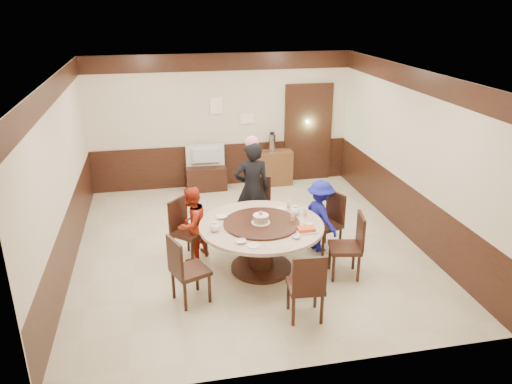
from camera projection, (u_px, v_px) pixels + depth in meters
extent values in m
plane|color=beige|center=(248.00, 245.00, 8.27)|extent=(6.00, 6.00, 0.00)
plane|color=silver|center=(247.00, 74.00, 7.25)|extent=(6.00, 6.00, 0.00)
cube|color=beige|center=(221.00, 121.00, 10.50)|extent=(5.50, 0.04, 2.80)
cube|color=beige|center=(302.00, 257.00, 5.02)|extent=(5.50, 0.04, 2.80)
cube|color=beige|center=(62.00, 177.00, 7.25)|extent=(0.04, 6.00, 2.80)
cube|color=beige|center=(410.00, 155.00, 8.27)|extent=(0.04, 6.00, 2.80)
cube|color=black|center=(248.00, 221.00, 8.11)|extent=(5.50, 6.00, 0.90)
cube|color=black|center=(247.00, 86.00, 7.31)|extent=(5.50, 6.00, 0.35)
cube|color=black|center=(308.00, 134.00, 10.93)|extent=(1.05, 0.08, 2.18)
cube|color=#87D08D|center=(308.00, 133.00, 10.95)|extent=(0.88, 0.02, 2.05)
cylinder|color=black|center=(261.00, 267.00, 7.55)|extent=(0.91, 0.91, 0.06)
cylinder|color=black|center=(261.00, 248.00, 7.43)|extent=(0.37, 0.37, 0.65)
cylinder|color=#C3A38E|center=(261.00, 226.00, 7.30)|extent=(1.83, 1.83, 0.05)
cylinder|color=black|center=(261.00, 223.00, 7.28)|extent=(1.12, 1.12, 0.03)
cube|color=black|center=(325.00, 225.00, 7.96)|extent=(0.57, 0.57, 0.06)
cube|color=black|center=(336.00, 207.00, 7.97)|extent=(0.19, 0.40, 0.50)
cube|color=black|center=(324.00, 239.00, 8.05)|extent=(0.36, 0.36, 0.42)
cube|color=black|center=(257.00, 209.00, 8.57)|extent=(0.56, 0.56, 0.06)
cube|color=black|center=(259.00, 190.00, 8.67)|extent=(0.41, 0.17, 0.50)
cube|color=black|center=(257.00, 221.00, 8.66)|extent=(0.36, 0.36, 0.42)
cube|color=black|center=(189.00, 232.00, 7.71)|extent=(0.62, 0.62, 0.06)
cube|color=black|center=(178.00, 214.00, 7.71)|extent=(0.31, 0.34, 0.50)
cube|color=black|center=(190.00, 246.00, 7.79)|extent=(0.36, 0.36, 0.42)
cube|color=black|center=(191.00, 271.00, 6.62)|extent=(0.57, 0.57, 0.06)
cube|color=black|center=(175.00, 257.00, 6.42)|extent=(0.20, 0.40, 0.50)
cube|color=black|center=(191.00, 287.00, 6.71)|extent=(0.36, 0.36, 0.42)
cube|color=black|center=(305.00, 286.00, 6.28)|extent=(0.48, 0.48, 0.06)
cube|color=black|center=(310.00, 276.00, 5.99)|extent=(0.42, 0.08, 0.50)
cube|color=black|center=(305.00, 302.00, 6.37)|extent=(0.36, 0.36, 0.42)
cube|color=black|center=(345.00, 248.00, 7.23)|extent=(0.52, 0.52, 0.06)
cube|color=black|center=(361.00, 231.00, 7.14)|extent=(0.12, 0.42, 0.50)
cube|color=black|center=(344.00, 262.00, 7.32)|extent=(0.36, 0.36, 0.42)
imported|color=black|center=(252.00, 189.00, 8.39)|extent=(0.61, 0.40, 1.66)
imported|color=#AB2C16|center=(192.00, 224.00, 7.65)|extent=(0.72, 0.73, 1.19)
imported|color=#181A9C|center=(320.00, 216.00, 7.94)|extent=(0.65, 0.86, 1.19)
cylinder|color=white|center=(261.00, 222.00, 7.25)|extent=(0.28, 0.28, 0.01)
cylinder|color=tan|center=(261.00, 219.00, 7.23)|extent=(0.22, 0.22, 0.10)
cylinder|color=white|center=(261.00, 215.00, 7.21)|extent=(0.22, 0.22, 0.01)
sphere|color=pink|center=(261.00, 213.00, 7.20)|extent=(0.06, 0.06, 0.06)
ellipsoid|color=white|center=(215.00, 227.00, 7.04)|extent=(0.17, 0.15, 0.13)
ellipsoid|color=white|center=(295.00, 211.00, 7.59)|extent=(0.17, 0.15, 0.13)
imported|color=white|center=(222.00, 217.00, 7.47)|extent=(0.16, 0.16, 0.04)
imported|color=white|center=(296.00, 237.00, 6.85)|extent=(0.12, 0.12, 0.04)
imported|color=white|center=(241.00, 241.00, 6.73)|extent=(0.15, 0.15, 0.04)
imported|color=white|center=(309.00, 224.00, 7.23)|extent=(0.15, 0.15, 0.05)
cylinder|color=white|center=(253.00, 245.00, 6.65)|extent=(0.18, 0.18, 0.01)
cylinder|color=white|center=(283.00, 208.00, 7.83)|extent=(0.18, 0.18, 0.01)
cube|color=white|center=(306.00, 231.00, 7.05)|extent=(0.30, 0.20, 0.02)
cube|color=#EA481A|center=(306.00, 229.00, 7.04)|extent=(0.24, 0.15, 0.04)
cylinder|color=white|center=(293.00, 217.00, 7.32)|extent=(0.06, 0.06, 0.16)
cylinder|color=white|center=(305.00, 213.00, 7.46)|extent=(0.06, 0.06, 0.16)
cylinder|color=white|center=(288.00, 205.00, 7.73)|extent=(0.06, 0.06, 0.16)
cube|color=black|center=(206.00, 178.00, 10.62)|extent=(0.85, 0.45, 0.50)
imported|color=#949496|center=(205.00, 156.00, 10.44)|extent=(0.81, 0.14, 0.47)
cube|color=brown|center=(273.00, 168.00, 10.87)|extent=(0.80, 0.40, 0.75)
cylinder|color=silver|center=(272.00, 143.00, 10.66)|extent=(0.15, 0.15, 0.38)
cube|color=white|center=(216.00, 106.00, 10.31)|extent=(0.25, 0.00, 0.35)
cube|color=white|center=(247.00, 118.00, 10.54)|extent=(0.30, 0.00, 0.22)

